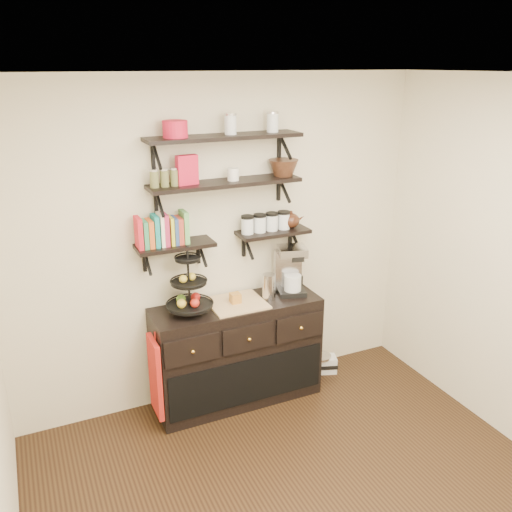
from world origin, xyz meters
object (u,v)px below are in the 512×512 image
(radio, at_px, (321,363))
(sideboard, at_px, (237,352))
(coffee_maker, at_px, (290,271))
(fruit_stand, at_px, (189,291))

(radio, bearing_deg, sideboard, -155.74)
(coffee_maker, distance_m, radio, 1.08)
(fruit_stand, bearing_deg, radio, 3.13)
(fruit_stand, bearing_deg, coffee_maker, 1.57)
(fruit_stand, height_order, coffee_maker, fruit_stand)
(sideboard, xyz_separation_m, coffee_maker, (0.50, 0.03, 0.65))
(sideboard, xyz_separation_m, radio, (0.88, 0.07, -0.37))
(sideboard, relative_size, coffee_maker, 3.33)
(fruit_stand, bearing_deg, sideboard, -0.58)
(sideboard, bearing_deg, fruit_stand, 179.42)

